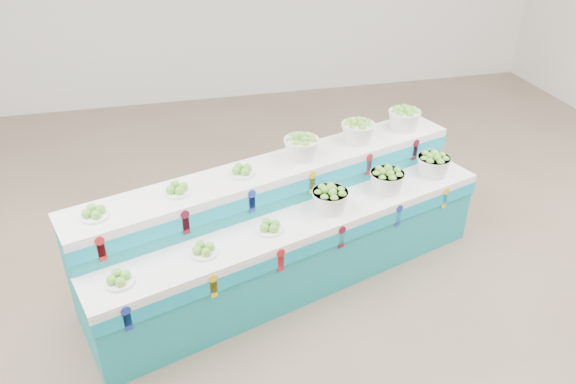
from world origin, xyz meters
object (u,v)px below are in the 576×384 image
at_px(display_stand, 288,227).
at_px(basket_lower_left, 330,199).
at_px(plate_upper_mid, 177,188).
at_px(basket_upper_right, 404,118).

height_order(display_stand, basket_lower_left, display_stand).
bearing_deg(plate_upper_mid, basket_lower_left, -3.23).
distance_m(display_stand, basket_upper_right, 1.60).
height_order(plate_upper_mid, basket_upper_right, basket_upper_right).
distance_m(basket_lower_left, basket_upper_right, 1.30).
relative_size(basket_lower_left, plate_upper_mid, 1.44).
height_order(display_stand, basket_upper_right, basket_upper_right).
bearing_deg(basket_upper_right, plate_upper_mid, -162.04).
bearing_deg(basket_lower_left, plate_upper_mid, 176.77).
relative_size(plate_upper_mid, basket_upper_right, 0.69).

